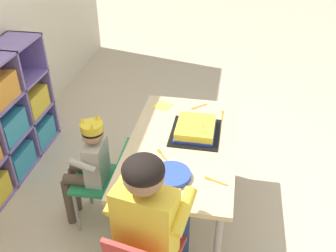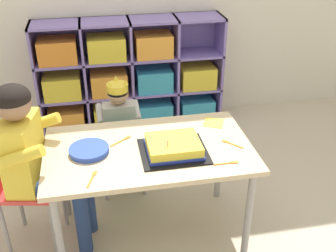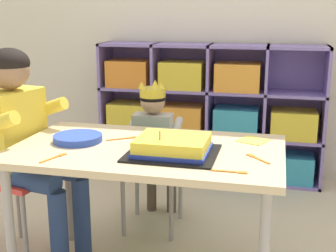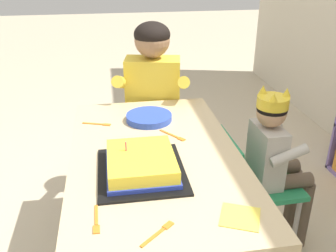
{
  "view_description": "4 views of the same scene",
  "coord_description": "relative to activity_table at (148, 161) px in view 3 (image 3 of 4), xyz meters",
  "views": [
    {
      "loc": [
        -1.91,
        -0.26,
        2.04
      ],
      "look_at": [
        0.13,
        0.11,
        0.67
      ],
      "focal_mm": 40.68,
      "sensor_mm": 36.0,
      "label": 1
    },
    {
      "loc": [
        -0.25,
        -1.91,
        1.87
      ],
      "look_at": [
        0.12,
        0.04,
        0.74
      ],
      "focal_mm": 43.82,
      "sensor_mm": 36.0,
      "label": 2
    },
    {
      "loc": [
        0.53,
        -1.81,
        1.21
      ],
      "look_at": [
        0.08,
        0.06,
        0.72
      ],
      "focal_mm": 49.35,
      "sensor_mm": 36.0,
      "label": 3
    },
    {
      "loc": [
        1.31,
        -0.16,
        1.38
      ],
      "look_at": [
        0.07,
        0.04,
        0.79
      ],
      "focal_mm": 40.26,
      "sensor_mm": 36.0,
      "label": 4
    }
  ],
  "objects": [
    {
      "name": "storage_cubby_shelf",
      "position": [
        0.02,
        1.44,
        -0.14
      ],
      "size": [
        1.6,
        0.3,
        0.97
      ],
      "color": "#7F6BB2",
      "rests_on": "ground"
    },
    {
      "name": "activity_table",
      "position": [
        0.0,
        0.0,
        0.0
      ],
      "size": [
        1.15,
        0.68,
        0.64
      ],
      "color": "#D1B789",
      "rests_on": "ground"
    },
    {
      "name": "classroom_chair_blue",
      "position": [
        -0.12,
        0.47,
        -0.2
      ],
      "size": [
        0.34,
        0.37,
        0.62
      ],
      "rotation": [
        0.0,
        0.0,
        3.17
      ],
      "color": "#238451",
      "rests_on": "ground"
    },
    {
      "name": "child_with_crown",
      "position": [
        -0.12,
        0.58,
        -0.05
      ],
      "size": [
        0.3,
        0.31,
        0.84
      ],
      "rotation": [
        0.0,
        0.0,
        3.17
      ],
      "color": "#B2ADA3",
      "rests_on": "ground"
    },
    {
      "name": "classroom_chair_adult_side",
      "position": [
        -0.73,
        0.09,
        -0.16
      ],
      "size": [
        0.4,
        0.38,
        0.66
      ],
      "rotation": [
        0.0,
        0.0,
        1.38
      ],
      "color": "red",
      "rests_on": "ground"
    },
    {
      "name": "adult_helper_seated",
      "position": [
        -0.62,
        0.06,
        0.07
      ],
      "size": [
        0.46,
        0.44,
        1.04
      ],
      "rotation": [
        0.0,
        0.0,
        1.38
      ],
      "color": "yellow",
      "rests_on": "ground"
    },
    {
      "name": "birthday_cake_on_tray",
      "position": [
        0.13,
        -0.07,
        0.09
      ],
      "size": [
        0.36,
        0.32,
        0.11
      ],
      "color": "black",
      "rests_on": "activity_table"
    },
    {
      "name": "paper_plate_stack",
      "position": [
        -0.33,
        0.01,
        0.08
      ],
      "size": [
        0.22,
        0.22,
        0.03
      ],
      "primitive_type": "cylinder",
      "color": "blue",
      "rests_on": "activity_table"
    },
    {
      "name": "paper_napkin_square",
      "position": [
        0.43,
        0.21,
        0.06
      ],
      "size": [
        0.15,
        0.15,
        0.0
      ],
      "primitive_type": "cube",
      "rotation": [
        0.0,
        0.0,
        -0.42
      ],
      "color": "#F4DB4C",
      "rests_on": "activity_table"
    },
    {
      "name": "fork_beside_plate_stack",
      "position": [
        0.38,
        -0.23,
        0.06
      ],
      "size": [
        0.13,
        0.02,
        0.0
      ],
      "rotation": [
        0.0,
        0.0,
        3.16
      ],
      "color": "orange",
      "rests_on": "activity_table"
    },
    {
      "name": "fork_by_napkin",
      "position": [
        -0.14,
        0.1,
        0.06
      ],
      "size": [
        0.13,
        0.1,
        0.0
      ],
      "rotation": [
        0.0,
        0.0,
        3.78
      ],
      "color": "orange",
      "rests_on": "activity_table"
    },
    {
      "name": "fork_at_table_front_edge",
      "position": [
        -0.32,
        -0.23,
        0.06
      ],
      "size": [
        0.06,
        0.13,
        0.0
      ],
      "rotation": [
        0.0,
        0.0,
        4.38
      ],
      "color": "orange",
      "rests_on": "activity_table"
    },
    {
      "name": "fork_near_child_seat",
      "position": [
        0.46,
        -0.05,
        0.06
      ],
      "size": [
        0.1,
        0.11,
        0.0
      ],
      "rotation": [
        0.0,
        0.0,
        5.43
      ],
      "color": "orange",
      "rests_on": "activity_table"
    }
  ]
}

